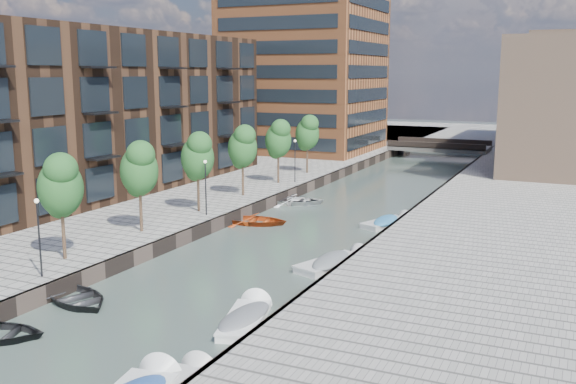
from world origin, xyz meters
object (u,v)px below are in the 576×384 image
Objects in this scene: tree_1 at (60,184)px; motorboat_3 at (389,222)px; tree_3 at (197,155)px; sloop_4 at (293,203)px; sloop_1 at (77,303)px; tree_2 at (139,167)px; bridge at (440,147)px; motorboat_4 at (336,263)px; sloop_3 at (295,204)px; tree_5 at (278,138)px; tree_6 at (307,132)px; sloop_2 at (256,224)px; tree_4 at (242,146)px; car at (504,157)px; motorboat_1 at (247,317)px.

tree_1 is 24.41m from motorboat_3.
tree_3 is 1.24× the size of sloop_4.
tree_1 is at bearing 71.12° from sloop_1.
tree_3 is (0.00, 14.00, 0.00)m from tree_1.
tree_2 reaches higher than sloop_4.
bridge is 2.36× the size of motorboat_4.
tree_2 is 7.00m from tree_3.
tree_3 is 1.08× the size of motorboat_4.
tree_5 is at bearing 21.69° from sloop_3.
tree_6 is (0.00, 35.00, 0.00)m from tree_1.
sloop_2 is at bearing 75.75° from tree_1.
tree_3 reaches higher than motorboat_4.
tree_3 is 14.00m from tree_5.
tree_4 reaches higher than bridge.
tree_4 is at bearing -102.00° from bridge.
car is (14.29, 27.86, 1.64)m from sloop_3.
bridge is 2.58× the size of sloop_3.
sloop_3 is at bearing 21.76° from sloop_1.
tree_2 is 1.24× the size of sloop_1.
tree_3 is at bearing -90.00° from tree_5.
sloop_3 is 0.91× the size of motorboat_4.
tree_5 is 24.47m from motorboat_4.
motorboat_1 reaches higher than sloop_1.
motorboat_4 is at bearing -55.91° from tree_5.
sloop_4 is (3.18, 10.33, -5.31)m from tree_3.
sloop_1 is (3.76, -38.20, -5.31)m from tree_6.
bridge is 2.67× the size of sloop_2.
sloop_3 is at bearing 109.45° from motorboat_1.
car reaches higher than sloop_2.
tree_4 reaches higher than sloop_2.
tree_3 is 1.18× the size of sloop_3.
tree_4 is 1.24× the size of sloop_1.
tree_2 is at bearing -90.00° from tree_3.
motorboat_1 is (8.72, -17.50, 0.20)m from sloop_2.
sloop_1 is 0.97× the size of motorboat_3.
tree_4 reaches higher than motorboat_4.
sloop_3 is at bearing -97.42° from bridge.
sloop_4 is (3.18, 24.33, -5.31)m from tree_1.
sloop_3 is at bearing 77.74° from tree_2.
tree_3 is at bearing 139.74° from sloop_3.
sloop_4 is (-0.58, 27.53, 0.00)m from sloop_1.
sloop_2 is at bearing 179.65° from sloop_4.
bridge is 45.50m from sloop_2.
tree_3 is at bearing -90.00° from tree_6.
sloop_2 is at bearing -78.27° from tree_6.
tree_6 reaches higher than motorboat_3.
bridge is 2.72× the size of sloop_1.
sloop_2 is 0.95× the size of motorboat_1.
sloop_4 is 27.77m from motorboat_1.
sloop_3 is (-0.09, 27.07, 0.00)m from sloop_1.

